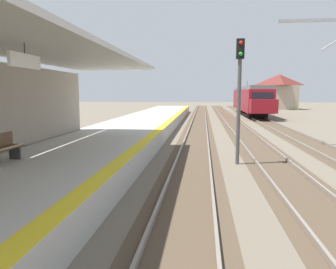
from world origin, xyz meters
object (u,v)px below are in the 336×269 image
at_px(rail_signal_post, 239,89).
at_px(platform_bench, 1,148).
at_px(approaching_train, 251,99).
at_px(distant_trackside_house, 279,91).

xyz_separation_m(rail_signal_post, platform_bench, (-7.55, -4.70, -1.82)).
relative_size(approaching_train, platform_bench, 12.25).
bearing_deg(approaching_train, platform_bench, -109.27).
xyz_separation_m(approaching_train, distant_trackside_house, (7.43, 16.84, 1.16)).
distance_m(rail_signal_post, distant_trackside_house, 49.40).
distance_m(platform_bench, distant_trackside_house, 56.21).
xyz_separation_m(approaching_train, rail_signal_post, (-4.92, -30.99, 1.02)).
height_order(rail_signal_post, platform_bench, rail_signal_post).
bearing_deg(rail_signal_post, approaching_train, 80.98).
bearing_deg(rail_signal_post, platform_bench, -148.11).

